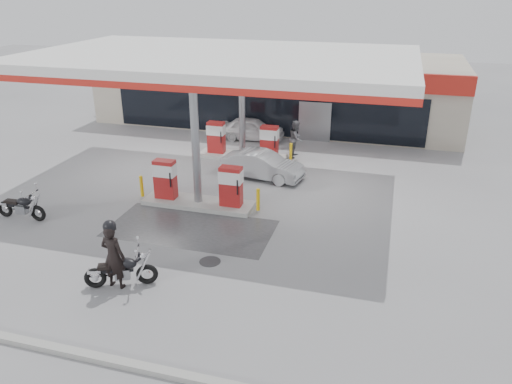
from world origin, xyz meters
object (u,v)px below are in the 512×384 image
at_px(main_motorcycle, 122,271).
at_px(parked_car_left, 126,108).
at_px(pump_island_far, 242,145).
at_px(biker_main, 113,256).
at_px(pump_island_near, 198,189).
at_px(parked_motorcycle, 22,207).
at_px(sedan_white, 252,129).
at_px(attendant, 296,139).
at_px(hatchback_silver, 262,165).

relative_size(main_motorcycle, parked_car_left, 0.54).
bearing_deg(pump_island_far, biker_main, -90.84).
relative_size(pump_island_near, main_motorcycle, 2.54).
bearing_deg(parked_motorcycle, sedan_white, 64.83).
relative_size(pump_island_far, parked_motorcycle, 2.44).
bearing_deg(attendant, pump_island_far, 115.61).
relative_size(pump_island_near, sedan_white, 1.40).
bearing_deg(sedan_white, parked_car_left, 70.29).
height_order(biker_main, parked_car_left, biker_main).
height_order(biker_main, hatchback_silver, biker_main).
distance_m(biker_main, hatchback_silver, 9.84).
relative_size(pump_island_near, pump_island_far, 1.00).
bearing_deg(parked_car_left, hatchback_silver, -116.02).
bearing_deg(parked_car_left, biker_main, -141.79).
relative_size(pump_island_far, hatchback_silver, 1.36).
distance_m(parked_motorcycle, attendant, 13.13).
distance_m(main_motorcycle, biker_main, 0.56).
height_order(pump_island_near, main_motorcycle, pump_island_near).
distance_m(main_motorcycle, parked_motorcycle, 6.66).
bearing_deg(parked_car_left, pump_island_far, -111.31).
bearing_deg(parked_car_left, main_motorcycle, -141.24).
bearing_deg(parked_motorcycle, hatchback_silver, 39.89).
relative_size(parked_motorcycle, hatchback_silver, 0.56).
xyz_separation_m(pump_island_far, hatchback_silver, (1.70, -2.40, -0.09)).
distance_m(parked_motorcycle, parked_car_left, 15.53).
xyz_separation_m(pump_island_far, sedan_white, (-0.45, 3.20, -0.08)).
relative_size(pump_island_near, parked_car_left, 1.37).
relative_size(pump_island_far, parked_car_left, 1.37).
xyz_separation_m(pump_island_far, parked_motorcycle, (-5.95, -9.00, -0.23)).
relative_size(parked_motorcycle, parked_car_left, 0.56).
relative_size(pump_island_near, attendant, 2.74).
distance_m(attendant, parked_car_left, 13.52).
xyz_separation_m(pump_island_far, parked_car_left, (-10.00, 6.00, -0.17)).
relative_size(sedan_white, parked_car_left, 0.98).
bearing_deg(parked_motorcycle, parked_car_left, 104.23).
bearing_deg(sedan_white, parked_motorcycle, 152.32).
relative_size(pump_island_far, sedan_white, 1.40).
height_order(pump_island_near, hatchback_silver, pump_island_near).
relative_size(pump_island_far, main_motorcycle, 2.54).
height_order(biker_main, attendant, biker_main).
relative_size(biker_main, hatchback_silver, 0.54).
xyz_separation_m(biker_main, parked_car_left, (-9.82, 18.06, -0.47)).
height_order(pump_island_near, sedan_white, pump_island_near).
xyz_separation_m(pump_island_near, pump_island_far, (0.00, 6.00, 0.00)).
height_order(main_motorcycle, parked_motorcycle, main_motorcycle).
bearing_deg(sedan_white, pump_island_near, 179.40).
height_order(main_motorcycle, hatchback_silver, hatchback_silver).
relative_size(attendant, hatchback_silver, 0.50).
relative_size(main_motorcycle, biker_main, 1.00).
distance_m(pump_island_far, attendant, 2.75).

